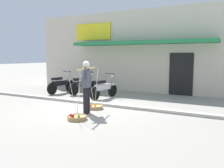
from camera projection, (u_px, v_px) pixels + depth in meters
name	position (u px, v px, depth m)	size (l,w,h in m)	color
ground_plane	(91.00, 109.00, 8.28)	(90.00, 90.00, 0.00)	gray
sidewalk_curb	(101.00, 104.00, 8.89)	(20.00, 0.24, 0.10)	#AEA89C
fruit_vendor	(86.00, 84.00, 7.47)	(0.34, 1.46, 1.70)	black
fruit_basket_left_side	(95.00, 107.00, 8.29)	(0.60, 0.60, 1.45)	tan
fruit_basket_right_side	(77.00, 117.00, 6.86)	(0.60, 0.60, 1.45)	tan
motorcycle_nearest_shop	(61.00, 84.00, 11.79)	(0.54, 1.82, 1.09)	black
motorcycle_second_in_row	(83.00, 85.00, 11.50)	(0.60, 1.79, 1.09)	black
motorcycle_third_in_row	(104.00, 88.00, 10.30)	(0.54, 1.81, 1.09)	black
storefront_building	(157.00, 52.00, 14.05)	(13.00, 6.00, 4.20)	beige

